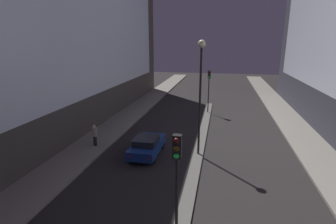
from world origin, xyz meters
The scene contains 7 objects.
building_left centered at (-13.39, 19.72, 10.07)m, with size 6.01×39.44×20.13m.
median_strip centered at (0.00, 15.36, 0.07)m, with size 0.75×28.73×0.14m.
traffic_light_near centered at (0.00, 3.11, 3.78)m, with size 0.32×0.42×4.98m.
traffic_light_mid centered at (0.00, 25.04, 3.78)m, with size 0.32×0.42×4.98m.
street_lamp centered at (0.00, 12.79, 5.81)m, with size 0.52×0.52×8.33m.
car_left_lane centered at (-3.81, 12.13, 0.76)m, with size 1.94×4.36×1.48m.
pedestrian_on_left_sidewalk centered at (-8.33, 12.61, 1.10)m, with size 0.39×0.39×1.77m.
Camera 1 is at (1.47, -5.62, 8.38)m, focal length 28.00 mm.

